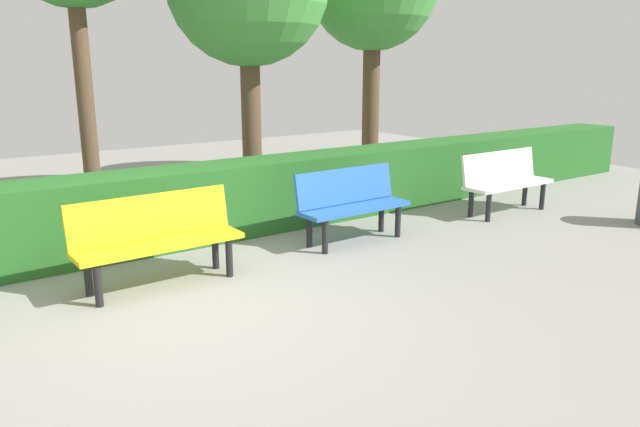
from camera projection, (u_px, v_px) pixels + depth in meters
name	position (u px, v px, depth m)	size (l,w,h in m)	color
ground_plane	(196.00, 308.00, 5.21)	(20.42, 20.42, 0.00)	gray
bench_white	(505.00, 179.00, 8.44)	(1.49, 0.46, 0.86)	white
bench_blue	(351.00, 202.00, 7.08)	(1.43, 0.49, 0.86)	blue
bench_yellow	(157.00, 236.00, 5.67)	(1.59, 0.49, 0.86)	yellow
hedge_row	(219.00, 201.00, 7.28)	(16.42, 0.72, 0.89)	#266023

